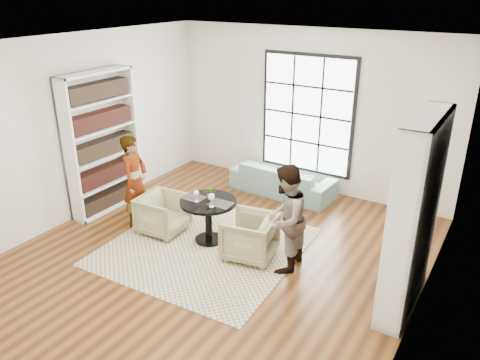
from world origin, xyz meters
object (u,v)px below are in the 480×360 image
Objects in this scene: person_left at (135,181)px; wine_glass_left at (196,194)px; wine_glass_right at (211,197)px; flower_centerpiece at (211,194)px; sofa at (283,179)px; person_right at (285,219)px; armchair_left at (163,214)px; pedestal_table at (208,212)px; armchair_right at (250,237)px.

wine_glass_left is (1.20, 0.03, 0.06)m from person_left.
flower_centerpiece is at bearing 125.74° from wine_glass_right.
person_right reaches higher than sofa.
person_right is 1.29m from flower_centerpiece.
wine_glass_left is (0.65, 0.03, 0.50)m from armchair_left.
person_left is 0.99× the size of person_right.
flower_centerpiece is (0.16, 0.17, -0.03)m from wine_glass_left.
flower_centerpiece is at bearing 89.61° from sofa.
wine_glass_right is at bearing -4.68° from wine_glass_left.
armchair_left is (-0.79, -0.14, -0.18)m from pedestal_table.
pedestal_table is at bearing -83.40° from armchair_left.
person_right is (2.65, 0.09, 0.01)m from person_left.
flower_centerpiece is (-0.14, 0.19, -0.05)m from wine_glass_right.
wine_glass_left reaches higher than armchair_right.
flower_centerpiece is at bearing -79.98° from armchair_left.
wine_glass_right reaches higher than pedestal_table.
person_left is at bearing -173.97° from pedestal_table.
flower_centerpiece reaches higher than armchair_left.
armchair_right is at bearing 3.67° from wine_glass_left.
pedestal_table reaches higher than sofa.
person_left reaches higher than flower_centerpiece.
wine_glass_right is (0.95, 0.01, 0.52)m from armchair_left.
wine_glass_left is (-0.13, -0.11, 0.32)m from pedestal_table.
pedestal_table is at bearing -97.74° from person_left.
armchair_left is at bearing -92.72° from person_right.
pedestal_table is 0.29m from flower_centerpiece.
wine_glass_left is at bearing -90.95° from armchair_left.
wine_glass_left is at bearing 86.03° from sofa.
person_left is at bearing -171.80° from flower_centerpiece.
wine_glass_right is (0.29, -0.02, 0.02)m from wine_glass_left.
armchair_right is 0.47× the size of person_right.
pedestal_table is 0.44× the size of sofa.
armchair_left is at bearing -177.37° from wine_glass_left.
armchair_right is 0.47× the size of person_left.
armchair_left is at bearing -166.40° from flower_centerpiece.
flower_centerpiece is at bearing -95.58° from person_left.
person_right reaches higher than wine_glass_left.
pedestal_table is at bearing -104.39° from armchair_right.
sofa is 1.28× the size of person_left.
person_right is at bearing -4.82° from flower_centerpiece.
armchair_left is 0.71m from person_left.
armchair_right is 2.14m from person_left.
wine_glass_left is (-0.28, -2.30, 0.53)m from sofa.
person_right is at bearing -101.88° from person_left.
wine_glass_right reaches higher than wine_glass_left.
pedestal_table is 0.78m from armchair_right.
person_left is at bearing -93.21° from person_right.
armchair_right is (1.55, 0.09, 0.01)m from armchair_left.
pedestal_table reaches higher than armchair_left.
person_left is 7.48× the size of flower_centerpiece.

